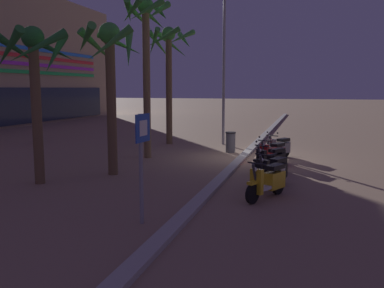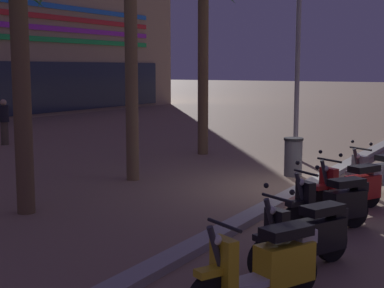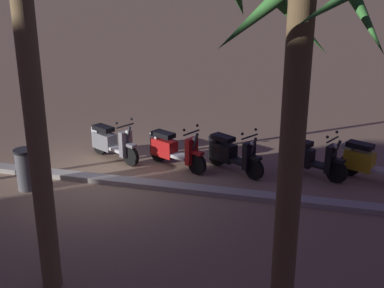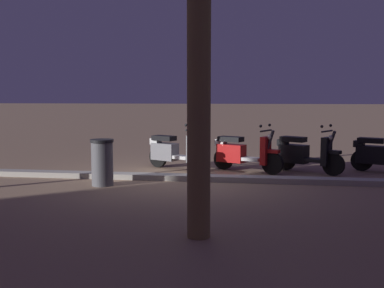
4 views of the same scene
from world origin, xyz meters
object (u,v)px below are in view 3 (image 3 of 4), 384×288
Objects in this scene: scooter_grey_gap_after_mid at (111,142)px; palm_tree_far_corner at (298,49)px; scooter_black_mid_centre at (309,157)px; scooter_red_lead_nearest at (172,149)px; scooter_black_last_in_row at (231,153)px; litter_bin at (26,169)px; scooter_yellow_mid_front at (370,162)px.

palm_tree_far_corner is (-4.87, 5.28, 3.35)m from scooter_grey_gap_after_mid.
scooter_black_mid_centre and scooter_red_lead_nearest have the same top height.
palm_tree_far_corner is at bearing 107.76° from scooter_black_last_in_row.
litter_bin is (5.91, -2.99, -3.31)m from palm_tree_far_corner.
scooter_yellow_mid_front is 1.40m from scooter_black_mid_centre.
scooter_yellow_mid_front is 1.07× the size of scooter_black_last_in_row.
scooter_red_lead_nearest is 1.72m from scooter_grey_gap_after_mid.
palm_tree_far_corner is (0.19, 5.45, 3.35)m from scooter_black_mid_centre.
palm_tree_far_corner is at bearing 153.21° from litter_bin.
scooter_black_mid_centre is (1.40, 0.01, -0.01)m from scooter_yellow_mid_front.
scooter_red_lead_nearest is 0.33× the size of palm_tree_far_corner.
scooter_red_lead_nearest is (4.74, 0.30, -0.01)m from scooter_yellow_mid_front.
palm_tree_far_corner is (1.58, 5.46, 3.34)m from scooter_yellow_mid_front.
palm_tree_far_corner is at bearing 132.68° from scooter_grey_gap_after_mid.
litter_bin is at bearing 28.02° from scooter_black_last_in_row.
scooter_yellow_mid_front is 0.32× the size of palm_tree_far_corner.
scooter_grey_gap_after_mid is 1.72× the size of litter_bin.
scooter_red_lead_nearest is (1.47, 0.07, -0.00)m from scooter_black_last_in_row.
scooter_black_mid_centre is at bearing -178.04° from scooter_grey_gap_after_mid.
scooter_grey_gap_after_mid is (6.45, 0.18, -0.01)m from scooter_yellow_mid_front.
litter_bin is at bearing 22.02° from scooter_black_mid_centre.
scooter_yellow_mid_front reaches higher than litter_bin.
scooter_black_mid_centre is at bearing -157.98° from litter_bin.
palm_tree_far_corner is at bearing 121.39° from scooter_red_lead_nearest.
scooter_grey_gap_after_mid is 2.52m from litter_bin.
litter_bin is at bearing 38.31° from scooter_red_lead_nearest.
scooter_grey_gap_after_mid is 0.32× the size of palm_tree_far_corner.
scooter_black_last_in_row is at bearing -177.17° from scooter_red_lead_nearest.
litter_bin is (7.50, 2.48, 0.02)m from scooter_yellow_mid_front.
palm_tree_far_corner is (-3.15, 5.17, 3.35)m from scooter_red_lead_nearest.
scooter_black_last_in_row is at bearing 6.50° from scooter_black_mid_centre.
scooter_black_mid_centre reaches higher than litter_bin.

